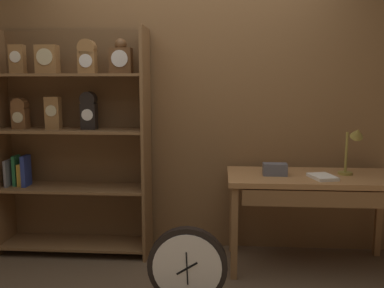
{
  "coord_description": "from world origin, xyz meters",
  "views": [
    {
      "loc": [
        0.27,
        -2.36,
        1.48
      ],
      "look_at": [
        0.05,
        0.74,
        1.02
      ],
      "focal_mm": 38.87,
      "sensor_mm": 36.0,
      "label": 1
    }
  ],
  "objects_px": {
    "workbench": "(313,187)",
    "round_clock_large": "(187,268)",
    "open_repair_manual": "(323,177)",
    "bookshelf": "(72,137)",
    "toolbox_small": "(275,169)",
    "desk_lamp": "(353,144)"
  },
  "relations": [
    {
      "from": "workbench",
      "to": "round_clock_large",
      "type": "height_order",
      "value": "workbench"
    },
    {
      "from": "open_repair_manual",
      "to": "round_clock_large",
      "type": "distance_m",
      "value": 1.25
    },
    {
      "from": "bookshelf",
      "to": "workbench",
      "type": "bearing_deg",
      "value": -6.33
    },
    {
      "from": "toolbox_small",
      "to": "open_repair_manual",
      "type": "distance_m",
      "value": 0.36
    },
    {
      "from": "desk_lamp",
      "to": "round_clock_large",
      "type": "height_order",
      "value": "desk_lamp"
    },
    {
      "from": "toolbox_small",
      "to": "bookshelf",
      "type": "bearing_deg",
      "value": 172.62
    },
    {
      "from": "workbench",
      "to": "desk_lamp",
      "type": "bearing_deg",
      "value": 7.07
    },
    {
      "from": "bookshelf",
      "to": "desk_lamp",
      "type": "xyz_separation_m",
      "value": [
        2.3,
        -0.19,
        -0.01
      ]
    },
    {
      "from": "workbench",
      "to": "toolbox_small",
      "type": "bearing_deg",
      "value": 179.65
    },
    {
      "from": "bookshelf",
      "to": "desk_lamp",
      "type": "relative_size",
      "value": 4.8
    },
    {
      "from": "desk_lamp",
      "to": "toolbox_small",
      "type": "distance_m",
      "value": 0.63
    },
    {
      "from": "workbench",
      "to": "bookshelf",
      "type": "bearing_deg",
      "value": 173.67
    },
    {
      "from": "toolbox_small",
      "to": "desk_lamp",
      "type": "bearing_deg",
      "value": 3.34
    },
    {
      "from": "toolbox_small",
      "to": "open_repair_manual",
      "type": "relative_size",
      "value": 0.84
    },
    {
      "from": "desk_lamp",
      "to": "bookshelf",
      "type": "bearing_deg",
      "value": 175.4
    },
    {
      "from": "workbench",
      "to": "open_repair_manual",
      "type": "distance_m",
      "value": 0.14
    },
    {
      "from": "workbench",
      "to": "open_repair_manual",
      "type": "xyz_separation_m",
      "value": [
        0.05,
        -0.08,
        0.1
      ]
    },
    {
      "from": "bookshelf",
      "to": "round_clock_large",
      "type": "bearing_deg",
      "value": -40.49
    },
    {
      "from": "desk_lamp",
      "to": "toolbox_small",
      "type": "relative_size",
      "value": 2.15
    },
    {
      "from": "desk_lamp",
      "to": "toolbox_small",
      "type": "bearing_deg",
      "value": -176.66
    },
    {
      "from": "workbench",
      "to": "toolbox_small",
      "type": "relative_size",
      "value": 7.22
    },
    {
      "from": "workbench",
      "to": "toolbox_small",
      "type": "xyz_separation_m",
      "value": [
        -0.3,
        0.0,
        0.14
      ]
    }
  ]
}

